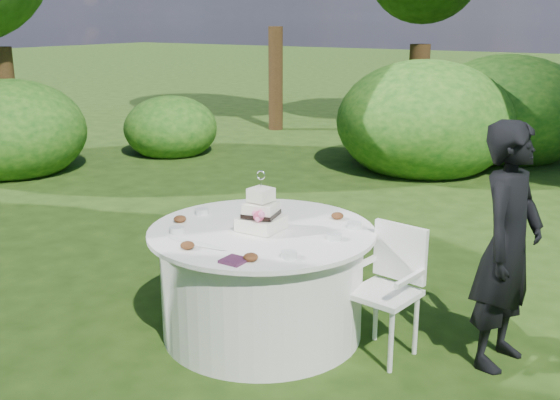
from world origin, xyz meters
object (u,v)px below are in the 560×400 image
at_px(guest, 508,246).
at_px(napkins, 234,260).
at_px(table, 262,281).
at_px(chair, 391,280).
at_px(cake, 261,214).

bearing_deg(guest, napkins, 137.72).
bearing_deg(table, guest, 17.85).
relative_size(napkins, chair, 0.16).
height_order(guest, cake, guest).
bearing_deg(guest, chair, 120.54).
height_order(napkins, table, napkins).
height_order(guest, table, guest).
bearing_deg(guest, table, 115.71).
bearing_deg(chair, napkins, -128.63).
bearing_deg(cake, guest, 18.62).
relative_size(guest, cake, 3.84).
relative_size(napkins, table, 0.09).
height_order(guest, chair, guest).
height_order(cake, chair, cake).
distance_m(guest, cake, 1.60).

